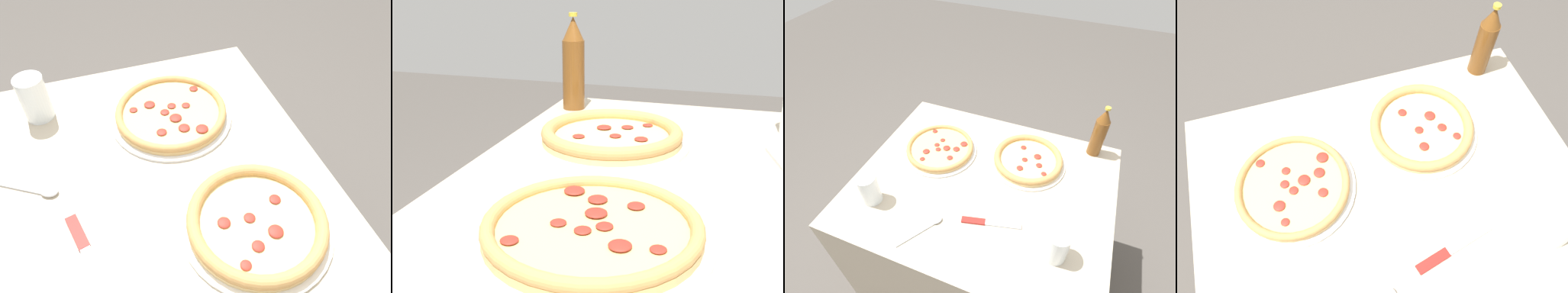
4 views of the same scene
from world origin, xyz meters
The scene contains 3 objects.
pizza_salami centered at (-0.14, -0.19, 0.77)m, with size 0.33×0.33×0.04m.
pizza_veggie centered at (0.25, -0.11, 0.77)m, with size 0.34×0.34×0.04m.
beer_bottle centered at (-0.41, -0.36, 0.87)m, with size 0.06×0.06×0.26m.
Camera 2 is at (0.83, 0.06, 1.10)m, focal length 45.00 mm.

